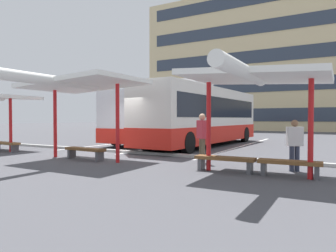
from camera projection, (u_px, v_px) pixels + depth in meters
The scene contains 16 objects.
ground_plane at pixel (116, 154), 13.53m from camera, with size 160.00×160.00×0.00m, color #47474C.
terminal_building at pixel (272, 64), 43.55m from camera, with size 34.06×11.16×21.41m.
coach_bus_0 at pixel (165, 119), 20.53m from camera, with size 2.65×10.83×3.44m.
coach_bus_1 at pixel (204, 117), 17.85m from camera, with size 2.99×11.51×3.64m.
lane_stripe_0 at pixel (138, 141), 21.44m from camera, with size 0.16×14.00×0.01m, color white.
lane_stripe_1 at pixel (186, 143), 19.62m from camera, with size 0.16×14.00×0.01m, color white.
lane_stripe_2 at pixel (243, 146), 17.80m from camera, with size 0.16×14.00×0.01m, color white.
bench_1 at pixel (5, 144), 14.76m from camera, with size 1.88×0.50×0.45m.
waiting_shelter_1 at pixel (79, 85), 11.50m from camera, with size 4.24×5.12×3.10m.
bench_2 at pixel (85, 151), 11.84m from camera, with size 1.88×0.54×0.45m.
waiting_shelter_2 at pixel (254, 78), 8.41m from camera, with size 3.84×4.65×2.94m.
bench_3 at pixel (225, 160), 9.14m from camera, with size 1.80×0.46×0.45m.
bench_4 at pixel (289, 165), 8.32m from camera, with size 1.66×0.49×0.45m.
platform_kerb at pixel (125, 152), 14.12m from camera, with size 44.00×0.24×0.12m, color #ADADA8.
waiting_passenger_0 at pixel (295, 142), 9.16m from camera, with size 0.50×0.40×1.55m.
waiting_passenger_1 at pixel (202, 134), 10.96m from camera, with size 0.53×0.50×1.76m.
Camera 1 is at (8.62, -10.64, 1.59)m, focal length 32.83 mm.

